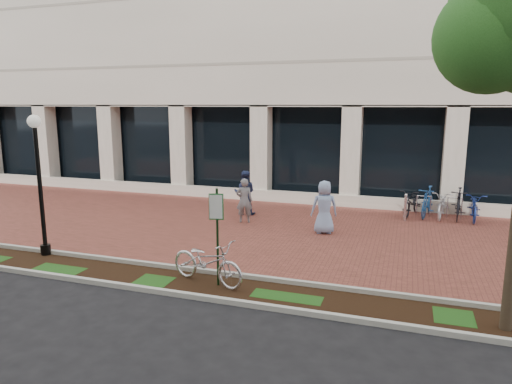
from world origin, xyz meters
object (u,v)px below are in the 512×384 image
(pedestrian_right, at_px, (324,207))
(bollard, at_px, (405,207))
(bike_rack_cluster, at_px, (443,204))
(lamppost, at_px, (39,177))
(locked_bicycle, at_px, (207,262))
(parking_sign, at_px, (217,225))
(pedestrian_left, at_px, (244,201))
(pedestrian_mid, at_px, (245,193))

(pedestrian_right, height_order, bollard, pedestrian_right)
(pedestrian_right, xyz_separation_m, bollard, (2.56, 2.60, -0.37))
(pedestrian_right, distance_m, bike_rack_cluster, 5.30)
(lamppost, distance_m, locked_bicycle, 5.60)
(parking_sign, xyz_separation_m, pedestrian_right, (1.59, 5.29, -0.61))
(parking_sign, distance_m, bike_rack_cluster, 10.46)
(lamppost, distance_m, bike_rack_cluster, 13.97)
(bollard, bearing_deg, bike_rack_cluster, 35.49)
(parking_sign, relative_size, locked_bicycle, 1.13)
(pedestrian_left, xyz_separation_m, pedestrian_right, (3.01, -0.50, 0.08))
(locked_bicycle, distance_m, pedestrian_right, 5.57)
(pedestrian_mid, distance_m, bike_rack_cluster, 7.58)
(pedestrian_mid, bearing_deg, bike_rack_cluster, -178.10)
(pedestrian_left, height_order, bollard, pedestrian_left)
(parking_sign, relative_size, pedestrian_left, 1.44)
(locked_bicycle, xyz_separation_m, bike_rack_cluster, (5.79, 8.79, -0.00))
(pedestrian_left, bearing_deg, pedestrian_right, 152.86)
(lamppost, distance_m, pedestrian_right, 8.73)
(pedestrian_right, height_order, bike_rack_cluster, pedestrian_right)
(pedestrian_mid, bearing_deg, lamppost, 47.27)
(lamppost, bearing_deg, pedestrian_left, 51.51)
(pedestrian_left, distance_m, pedestrian_right, 3.06)
(bike_rack_cluster, bearing_deg, pedestrian_right, -127.76)
(locked_bicycle, bearing_deg, pedestrian_right, -4.28)
(bike_rack_cluster, bearing_deg, locked_bicycle, -113.44)
(lamppost, height_order, bike_rack_cluster, lamppost)
(locked_bicycle, relative_size, pedestrian_left, 1.28)
(locked_bicycle, bearing_deg, bollard, -14.07)
(bollard, distance_m, bike_rack_cluster, 1.65)
(lamppost, xyz_separation_m, bike_rack_cluster, (11.10, 8.31, -1.71))
(bollard, bearing_deg, pedestrian_mid, -171.33)
(bike_rack_cluster, bearing_deg, pedestrian_mid, -155.75)
(locked_bicycle, bearing_deg, pedestrian_left, 26.69)
(pedestrian_left, height_order, pedestrian_mid, pedestrian_mid)
(pedestrian_right, bearing_deg, bollard, -153.78)
(locked_bicycle, bearing_deg, bike_rack_cluster, -17.88)
(pedestrian_right, bearing_deg, bike_rack_cluster, -156.87)
(pedestrian_mid, xyz_separation_m, bollard, (5.99, 0.91, -0.34))
(lamppost, relative_size, pedestrian_left, 2.43)
(lamppost, xyz_separation_m, pedestrian_left, (4.18, 5.25, -1.44))
(parking_sign, distance_m, bollard, 8.96)
(lamppost, relative_size, pedestrian_right, 2.22)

